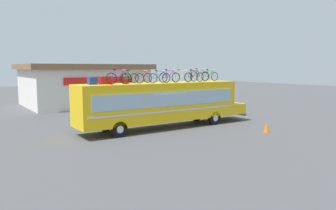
{
  "coord_description": "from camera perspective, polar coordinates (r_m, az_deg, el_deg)",
  "views": [
    {
      "loc": [
        -11.68,
        -18.18,
        4.12
      ],
      "look_at": [
        0.6,
        0.0,
        1.55
      ],
      "focal_mm": 34.27,
      "sensor_mm": 36.0,
      "label": 1
    }
  ],
  "objects": [
    {
      "name": "ground_plane",
      "position": [
        22.0,
        -1.31,
        -4.13
      ],
      "size": [
        120.0,
        120.0,
        0.0
      ],
      "primitive_type": "plane",
      "color": "#4C4C4F"
    },
    {
      "name": "bus",
      "position": [
        21.85,
        -0.85,
        0.54
      ],
      "size": [
        13.16,
        2.45,
        3.11
      ],
      "color": "yellow",
      "rests_on": "ground"
    },
    {
      "name": "luggage_bag_1",
      "position": [
        19.69,
        -13.32,
        4.19
      ],
      "size": [
        0.48,
        0.45,
        0.43
      ],
      "primitive_type": "cube",
      "color": "#193899",
      "rests_on": "bus"
    },
    {
      "name": "luggage_bag_2",
      "position": [
        20.05,
        -11.09,
        4.33
      ],
      "size": [
        0.72,
        0.5,
        0.46
      ],
      "primitive_type": "cube",
      "color": "maroon",
      "rests_on": "bus"
    },
    {
      "name": "rooftop_bicycle_1",
      "position": [
        19.68,
        -8.72,
        4.78
      ],
      "size": [
        1.71,
        0.44,
        0.93
      ],
      "color": "black",
      "rests_on": "bus"
    },
    {
      "name": "rooftop_bicycle_2",
      "position": [
        20.32,
        -6.42,
        4.8
      ],
      "size": [
        1.73,
        0.44,
        0.86
      ],
      "color": "black",
      "rests_on": "bus"
    },
    {
      "name": "rooftop_bicycle_3",
      "position": [
        21.26,
        -4.83,
        4.9
      ],
      "size": [
        1.67,
        0.44,
        0.86
      ],
      "color": "black",
      "rests_on": "bus"
    },
    {
      "name": "rooftop_bicycle_4",
      "position": [
        21.17,
        -1.5,
        4.91
      ],
      "size": [
        1.67,
        0.44,
        0.86
      ],
      "color": "black",
      "rests_on": "bus"
    },
    {
      "name": "rooftop_bicycle_5",
      "position": [
        21.92,
        0.26,
        5.02
      ],
      "size": [
        1.73,
        0.44,
        0.9
      ],
      "color": "black",
      "rests_on": "bus"
    },
    {
      "name": "rooftop_bicycle_6",
      "position": [
        22.3,
        2.52,
        5.03
      ],
      "size": [
        1.76,
        0.44,
        0.89
      ],
      "color": "black",
      "rests_on": "bus"
    },
    {
      "name": "rooftop_bicycle_7",
      "position": [
        22.88,
        4.65,
        5.05
      ],
      "size": [
        1.74,
        0.44,
        0.88
      ],
      "color": "black",
      "rests_on": "bus"
    },
    {
      "name": "rooftop_bicycle_8",
      "position": [
        23.83,
        5.64,
        5.18
      ],
      "size": [
        1.82,
        0.44,
        0.97
      ],
      "color": "black",
      "rests_on": "bus"
    },
    {
      "name": "rooftop_bicycle_9",
      "position": [
        24.4,
        7.45,
        5.12
      ],
      "size": [
        1.63,
        0.44,
        0.9
      ],
      "color": "black",
      "rests_on": "bus"
    },
    {
      "name": "roadside_building",
      "position": [
        37.04,
        -14.88,
        3.59
      ],
      "size": [
        12.78,
        10.52,
        4.47
      ],
      "color": "silver",
      "rests_on": "ground"
    },
    {
      "name": "traffic_cone",
      "position": [
        21.45,
        17.13,
        -3.86
      ],
      "size": [
        0.38,
        0.38,
        0.62
      ],
      "primitive_type": "cone",
      "color": "orange",
      "rests_on": "ground"
    }
  ]
}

